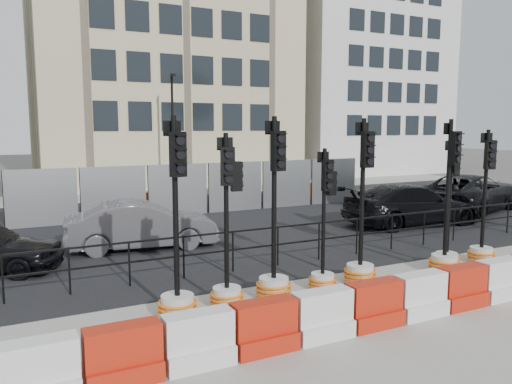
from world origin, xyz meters
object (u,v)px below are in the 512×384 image
traffic_signal_d (324,257)px  car_c (411,205)px  traffic_signal_a (177,279)px  traffic_signal_h (483,236)px

traffic_signal_d → car_c: 8.00m
traffic_signal_a → traffic_signal_d: bearing=-6.9°
traffic_signal_d → traffic_signal_h: bearing=-1.1°
traffic_signal_d → car_c: bearing=32.9°
traffic_signal_d → traffic_signal_h: 4.74m
traffic_signal_a → traffic_signal_h: (7.94, 0.12, -0.05)m
traffic_signal_a → traffic_signal_d: (3.20, 0.15, -0.03)m
traffic_signal_d → car_c: traffic_signal_d is taller
traffic_signal_a → traffic_signal_h: size_ratio=1.08×
traffic_signal_a → car_c: (9.86, 4.59, -0.02)m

